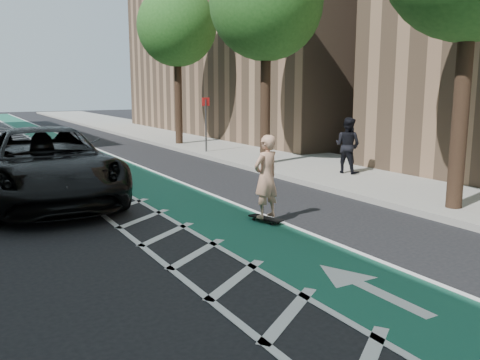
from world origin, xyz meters
TOP-DOWN VIEW (x-y plane):
  - ground at (0.00, 0.00)m, footprint 120.00×120.00m
  - bike_lane at (3.00, 10.00)m, footprint 2.00×90.00m
  - buffer_strip at (1.50, 10.00)m, footprint 1.40×90.00m
  - sidewalk_right at (9.50, 10.00)m, footprint 5.00×90.00m
  - curb_right at (7.05, 10.00)m, footprint 0.12×90.00m
  - tree_r_c at (7.90, 8.00)m, footprint 4.20×4.20m
  - tree_r_d at (7.90, 16.00)m, footprint 4.20×4.20m
  - sign_post at (7.60, 12.00)m, footprint 0.35×0.08m
  - skateboard at (3.70, 1.18)m, footprint 0.43×0.87m
  - skateboarder at (3.70, 1.18)m, footprint 0.74×0.57m
  - suv_near at (0.00, 5.85)m, footprint 3.37×6.87m
  - pedestrian at (9.06, 4.61)m, footprint 0.93×1.05m

SIDE VIEW (x-z plane):
  - ground at x=0.00m, z-range 0.00..0.00m
  - buffer_strip at x=1.50m, z-range 0.00..0.01m
  - bike_lane at x=3.00m, z-range 0.00..0.01m
  - sidewalk_right at x=9.50m, z-range 0.00..0.15m
  - curb_right at x=7.05m, z-range 0.00..0.16m
  - skateboard at x=3.70m, z-range 0.04..0.15m
  - suv_near at x=0.00m, z-range 0.00..1.88m
  - skateboarder at x=3.70m, z-range 0.11..1.91m
  - pedestrian at x=9.06m, z-range 0.15..1.95m
  - sign_post at x=7.60m, z-range 0.11..2.59m
  - tree_r_c at x=7.90m, z-range 1.82..9.72m
  - tree_r_d at x=7.90m, z-range 1.82..9.72m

